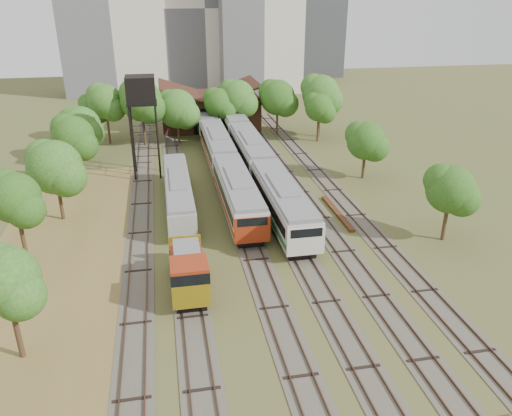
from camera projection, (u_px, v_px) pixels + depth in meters
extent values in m
plane|color=#475123|center=(313.00, 331.00, 34.23)|extent=(240.00, 240.00, 0.00)
cube|color=brown|center=(58.00, 295.00, 38.32)|extent=(14.00, 60.00, 0.04)
cube|color=#4C473D|center=(142.00, 204.00, 54.66)|extent=(2.60, 80.00, 0.06)
cube|color=#472D1E|center=(135.00, 204.00, 54.50)|extent=(0.08, 80.00, 0.14)
cube|color=#472D1E|center=(148.00, 203.00, 54.75)|extent=(0.08, 80.00, 0.14)
cube|color=#4C473D|center=(178.00, 201.00, 55.35)|extent=(2.60, 80.00, 0.06)
cube|color=#472D1E|center=(172.00, 201.00, 55.19)|extent=(0.08, 80.00, 0.14)
cube|color=#472D1E|center=(185.00, 200.00, 55.44)|extent=(0.08, 80.00, 0.14)
cube|color=#4C473D|center=(232.00, 197.00, 56.38)|extent=(2.60, 80.00, 0.06)
cube|color=#472D1E|center=(225.00, 197.00, 56.22)|extent=(0.08, 80.00, 0.14)
cube|color=#472D1E|center=(238.00, 196.00, 56.47)|extent=(0.08, 80.00, 0.14)
cube|color=#4C473D|center=(266.00, 195.00, 57.08)|extent=(2.60, 80.00, 0.06)
cube|color=#472D1E|center=(260.00, 195.00, 56.92)|extent=(0.08, 80.00, 0.14)
cube|color=#472D1E|center=(272.00, 194.00, 57.16)|extent=(0.08, 80.00, 0.14)
cube|color=#4C473D|center=(300.00, 193.00, 57.77)|extent=(2.60, 80.00, 0.06)
cube|color=#472D1E|center=(294.00, 192.00, 57.61)|extent=(0.08, 80.00, 0.14)
cube|color=#472D1E|center=(306.00, 191.00, 57.85)|extent=(0.08, 80.00, 0.14)
cube|color=#4C473D|center=(333.00, 190.00, 58.46)|extent=(2.60, 80.00, 0.06)
cube|color=#472D1E|center=(327.00, 190.00, 58.30)|extent=(0.08, 80.00, 0.14)
cube|color=#472D1E|center=(339.00, 189.00, 58.54)|extent=(0.08, 80.00, 0.14)
cube|color=black|center=(238.00, 210.00, 52.24)|extent=(2.42, 15.64, 0.88)
cube|color=beige|center=(238.00, 194.00, 51.51)|extent=(3.19, 17.00, 2.75)
cube|color=black|center=(237.00, 191.00, 51.38)|extent=(3.25, 15.64, 0.94)
cube|color=slate|center=(237.00, 179.00, 50.88)|extent=(2.94, 16.66, 0.40)
cube|color=maroon|center=(238.00, 200.00, 51.82)|extent=(3.25, 16.66, 0.50)
cube|color=maroon|center=(252.00, 230.00, 43.96)|extent=(3.23, 0.25, 2.48)
cube|color=black|center=(218.00, 159.00, 67.99)|extent=(2.42, 15.64, 0.88)
cube|color=beige|center=(217.00, 146.00, 67.27)|extent=(3.19, 17.00, 2.75)
cube|color=black|center=(217.00, 144.00, 67.14)|extent=(3.25, 15.64, 0.94)
cube|color=slate|center=(217.00, 135.00, 66.64)|extent=(2.94, 16.66, 0.40)
cube|color=maroon|center=(218.00, 152.00, 67.57)|extent=(3.25, 16.66, 0.50)
cube|color=black|center=(282.00, 219.00, 50.15)|extent=(2.46, 15.64, 0.90)
cube|color=beige|center=(282.00, 202.00, 49.42)|extent=(3.25, 17.00, 2.80)
cube|color=black|center=(282.00, 199.00, 49.28)|extent=(3.31, 15.64, 0.95)
cube|color=slate|center=(282.00, 187.00, 48.78)|extent=(2.99, 16.66, 0.40)
cube|color=#186333|center=(282.00, 209.00, 49.73)|extent=(3.31, 16.66, 0.50)
cube|color=beige|center=(306.00, 241.00, 41.86)|extent=(3.29, 0.25, 2.52)
cube|color=black|center=(251.00, 164.00, 65.91)|extent=(2.46, 15.64, 0.90)
cube|color=beige|center=(251.00, 151.00, 65.17)|extent=(3.25, 17.00, 2.80)
cube|color=black|center=(251.00, 148.00, 65.04)|extent=(3.31, 15.64, 0.95)
cube|color=slate|center=(251.00, 139.00, 64.53)|extent=(2.99, 16.66, 0.40)
cube|color=#186333|center=(251.00, 157.00, 65.49)|extent=(3.31, 16.66, 0.50)
cube|color=black|center=(232.00, 131.00, 81.67)|extent=(2.46, 15.64, 0.90)
cube|color=beige|center=(231.00, 120.00, 80.93)|extent=(3.25, 17.00, 2.80)
cube|color=black|center=(231.00, 118.00, 80.79)|extent=(3.31, 15.64, 0.95)
cube|color=slate|center=(231.00, 110.00, 80.29)|extent=(2.99, 16.66, 0.40)
cube|color=#186333|center=(231.00, 124.00, 81.24)|extent=(3.31, 16.66, 0.50)
cube|color=black|center=(205.00, 126.00, 84.66)|extent=(2.26, 14.72, 0.82)
cube|color=beige|center=(204.00, 116.00, 83.98)|extent=(2.98, 16.00, 2.57)
cube|color=black|center=(204.00, 114.00, 83.86)|extent=(3.04, 14.72, 0.87)
cube|color=slate|center=(204.00, 108.00, 83.40)|extent=(2.74, 15.68, 0.37)
cube|color=#186333|center=(205.00, 120.00, 84.27)|extent=(3.04, 15.68, 0.46)
cube|color=beige|center=(209.00, 129.00, 76.88)|extent=(3.02, 0.25, 2.31)
cube|color=black|center=(189.00, 282.00, 39.26)|extent=(2.21, 7.20, 0.91)
cube|color=maroon|center=(187.00, 263.00, 39.49)|extent=(2.52, 4.40, 1.51)
cube|color=maroon|center=(190.00, 279.00, 36.19)|extent=(2.72, 2.62, 2.72)
cube|color=black|center=(189.00, 271.00, 35.93)|extent=(2.77, 2.67, 0.91)
cube|color=gold|center=(192.00, 297.00, 35.24)|extent=(2.72, 0.20, 1.81)
cube|color=gold|center=(185.00, 246.00, 42.35)|extent=(2.72, 0.20, 1.81)
cube|color=slate|center=(187.00, 250.00, 38.11)|extent=(2.01, 3.60, 0.20)
cube|color=black|center=(179.00, 205.00, 53.67)|extent=(2.02, 16.56, 0.73)
cube|color=gray|center=(178.00, 191.00, 53.06)|extent=(2.66, 18.00, 2.29)
cube|color=black|center=(178.00, 189.00, 52.95)|extent=(2.72, 16.56, 0.78)
cube|color=slate|center=(177.00, 180.00, 52.54)|extent=(2.45, 17.64, 0.33)
cylinder|color=black|center=(132.00, 144.00, 59.94)|extent=(0.23, 0.23, 9.06)
cylinder|color=black|center=(158.00, 143.00, 60.47)|extent=(0.23, 0.23, 9.06)
cylinder|color=black|center=(133.00, 138.00, 62.70)|extent=(0.23, 0.23, 9.06)
cylinder|color=black|center=(158.00, 136.00, 63.22)|extent=(0.23, 0.23, 9.06)
cube|color=black|center=(142.00, 103.00, 59.73)|extent=(3.57, 3.57, 0.20)
cube|color=black|center=(141.00, 89.00, 59.08)|extent=(3.40, 3.40, 3.06)
cube|color=#522D17|center=(337.00, 213.00, 52.21)|extent=(0.55, 8.87, 0.29)
cube|color=#321812|center=(209.00, 110.00, 85.18)|extent=(16.00, 11.00, 5.50)
cube|color=#321812|center=(185.00, 91.00, 83.15)|extent=(8.45, 11.55, 2.96)
cube|color=#321812|center=(232.00, 90.00, 84.53)|extent=(8.45, 11.55, 2.96)
cube|color=black|center=(213.00, 121.00, 80.49)|extent=(6.40, 0.15, 4.12)
cylinder|color=#382616|center=(16.00, 328.00, 31.00)|extent=(0.36, 0.36, 4.50)
sphere|color=#165115|center=(5.00, 280.00, 29.61)|extent=(4.11, 4.11, 4.11)
cylinder|color=#382616|center=(23.00, 238.00, 41.88)|extent=(0.36, 0.36, 4.78)
sphere|color=#165115|center=(15.00, 198.00, 40.41)|extent=(4.19, 4.19, 4.19)
cylinder|color=#382616|center=(60.00, 199.00, 50.23)|extent=(0.36, 0.36, 4.41)
sphere|color=#165115|center=(55.00, 167.00, 48.87)|extent=(5.35, 5.35, 5.35)
cylinder|color=#382616|center=(78.00, 168.00, 58.43)|extent=(0.36, 0.36, 4.86)
sphere|color=#165115|center=(73.00, 137.00, 56.93)|extent=(4.78, 4.78, 4.78)
cylinder|color=#382616|center=(83.00, 147.00, 68.03)|extent=(0.36, 0.36, 3.73)
sphere|color=#165115|center=(80.00, 127.00, 66.88)|extent=(5.47, 5.47, 5.47)
cylinder|color=#382616|center=(95.00, 127.00, 77.85)|extent=(0.36, 0.36, 3.87)
sphere|color=#165115|center=(93.00, 108.00, 76.66)|extent=(4.19, 4.19, 4.19)
cylinder|color=#382616|center=(108.00, 127.00, 75.56)|extent=(0.36, 0.36, 5.03)
sphere|color=#165115|center=(105.00, 102.00, 74.00)|extent=(5.15, 5.15, 5.15)
cylinder|color=#382616|center=(144.00, 128.00, 74.46)|extent=(0.36, 0.36, 5.33)
sphere|color=#165115|center=(141.00, 101.00, 72.82)|extent=(6.09, 6.09, 6.09)
cylinder|color=#382616|center=(179.00, 129.00, 76.16)|extent=(0.36, 0.36, 4.10)
sphere|color=#165115|center=(177.00, 109.00, 74.90)|extent=(5.84, 5.84, 5.84)
cylinder|color=#382616|center=(220.00, 124.00, 78.59)|extent=(0.36, 0.36, 4.32)
sphere|color=#165115|center=(219.00, 103.00, 77.26)|extent=(4.64, 4.64, 4.64)
cylinder|color=#382616|center=(238.00, 121.00, 79.48)|extent=(0.36, 0.36, 4.84)
sphere|color=#165115|center=(237.00, 98.00, 77.98)|extent=(5.48, 5.48, 5.48)
cylinder|color=#382616|center=(277.00, 120.00, 80.26)|extent=(0.36, 0.36, 4.73)
sphere|color=#165115|center=(278.00, 98.00, 78.80)|extent=(5.55, 5.55, 5.55)
cylinder|color=#382616|center=(319.00, 120.00, 79.21)|extent=(0.36, 0.36, 5.34)
sphere|color=#165115|center=(321.00, 94.00, 77.56)|extent=(5.80, 5.80, 5.80)
cylinder|color=#382616|center=(445.00, 220.00, 46.13)|extent=(0.36, 0.36, 3.98)
sphere|color=#165115|center=(450.00, 189.00, 44.90)|extent=(4.38, 4.38, 4.38)
cylinder|color=#382616|center=(364.00, 164.00, 61.62)|extent=(0.36, 0.36, 3.77)
sphere|color=#165115|center=(366.00, 141.00, 60.45)|extent=(4.66, 4.66, 4.66)
cylinder|color=#382616|center=(318.00, 128.00, 76.92)|extent=(0.36, 0.36, 4.13)
sphere|color=#165115|center=(319.00, 107.00, 75.64)|extent=(4.26, 4.26, 4.26)
cube|color=beige|center=(201.00, 7.00, 117.42)|extent=(20.00, 18.00, 36.00)
cube|color=#3A3D41|center=(318.00, 21.00, 133.55)|extent=(12.00, 12.00, 28.00)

